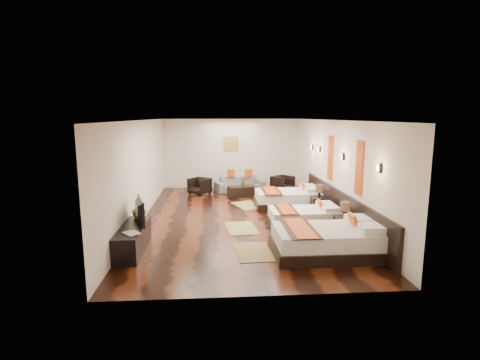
{
  "coord_description": "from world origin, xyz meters",
  "views": [
    {
      "loc": [
        -0.73,
        -10.37,
        2.92
      ],
      "look_at": [
        0.03,
        0.08,
        1.1
      ],
      "focal_mm": 27.73,
      "sensor_mm": 36.0,
      "label": 1
    }
  ],
  "objects": [
    {
      "name": "gold_artwork",
      "position": [
        0.0,
        4.73,
        1.8
      ],
      "size": [
        0.6,
        0.04,
        0.6
      ],
      "primitive_type": "cube",
      "color": "#AD873F",
      "rests_on": "back_wall"
    },
    {
      "name": "back_wall",
      "position": [
        0.0,
        4.75,
        1.4
      ],
      "size": [
        5.5,
        0.01,
        2.8
      ],
      "primitive_type": "cube",
      "color": "silver",
      "rests_on": "floor"
    },
    {
      "name": "figurine",
      "position": [
        -2.5,
        -1.72,
        0.72
      ],
      "size": [
        0.35,
        0.35,
        0.34
      ],
      "primitive_type": "imported",
      "rotation": [
        0.0,
        0.0,
        -0.09
      ],
      "color": "brown",
      "rests_on": "tv_console"
    },
    {
      "name": "orange_panel_a",
      "position": [
        2.73,
        -1.9,
        1.7
      ],
      "size": [
        0.04,
        0.4,
        1.3
      ],
      "primitive_type": "cube",
      "color": "#D86014",
      "rests_on": "right_wall"
    },
    {
      "name": "orange_panel_b",
      "position": [
        2.73,
        0.3,
        1.7
      ],
      "size": [
        0.04,
        0.4,
        1.3
      ],
      "primitive_type": "cube",
      "color": "#D86014",
      "rests_on": "right_wall"
    },
    {
      "name": "tv_console",
      "position": [
        -2.5,
        -2.5,
        0.28
      ],
      "size": [
        0.5,
        1.8,
        0.55
      ],
      "primitive_type": "cube",
      "color": "black",
      "rests_on": "floor"
    },
    {
      "name": "bed_far",
      "position": [
        1.7,
        1.23,
        0.28
      ],
      "size": [
        2.12,
        1.33,
        0.81
      ],
      "color": "black",
      "rests_on": "floor"
    },
    {
      "name": "coffee_table",
      "position": [
        0.3,
        2.83,
        0.2
      ],
      "size": [
        1.09,
        0.72,
        0.4
      ],
      "primitive_type": "cube",
      "rotation": [
        0.0,
        0.0,
        0.24
      ],
      "color": "black",
      "rests_on": "floor"
    },
    {
      "name": "tv",
      "position": [
        -2.45,
        -2.23,
        0.83
      ],
      "size": [
        0.4,
        0.96,
        0.56
      ],
      "primitive_type": "imported",
      "rotation": [
        0.0,
        0.0,
        1.87
      ],
      "color": "black",
      "rests_on": "tv_console"
    },
    {
      "name": "book",
      "position": [
        -2.5,
        -3.1,
        0.57
      ],
      "size": [
        0.42,
        0.44,
        0.03
      ],
      "primitive_type": "imported",
      "rotation": [
        0.0,
        0.0,
        0.68
      ],
      "color": "black",
      "rests_on": "tv_console"
    },
    {
      "name": "bed_mid",
      "position": [
        1.69,
        -0.93,
        0.24
      ],
      "size": [
        1.87,
        1.18,
        0.71
      ],
      "color": "black",
      "rests_on": "floor"
    },
    {
      "name": "armchair_right",
      "position": [
        1.93,
        3.52,
        0.33
      ],
      "size": [
        0.99,
        0.99,
        0.65
      ],
      "primitive_type": "imported",
      "rotation": [
        0.0,
        0.0,
        0.68
      ],
      "color": "black",
      "rests_on": "floor"
    },
    {
      "name": "nightstand_a",
      "position": [
        2.44,
        -1.85,
        0.3
      ],
      "size": [
        0.44,
        0.44,
        0.86
      ],
      "color": "black",
      "rests_on": "floor"
    },
    {
      "name": "left_wall",
      "position": [
        -2.75,
        0.0,
        1.4
      ],
      "size": [
        0.01,
        9.5,
        2.8
      ],
      "primitive_type": "cube",
      "color": "silver",
      "rests_on": "floor"
    },
    {
      "name": "headboard_panel",
      "position": [
        2.71,
        -0.8,
        0.45
      ],
      "size": [
        0.08,
        6.6,
        0.9
      ],
      "primitive_type": "cube",
      "color": "black",
      "rests_on": "floor"
    },
    {
      "name": "floor",
      "position": [
        0.0,
        0.0,
        0.0
      ],
      "size": [
        5.5,
        9.5,
        0.01
      ],
      "primitive_type": "cube",
      "color": "black",
      "rests_on": "ground"
    },
    {
      "name": "table_plant",
      "position": [
        0.36,
        2.9,
        0.53
      ],
      "size": [
        0.3,
        0.28,
        0.26
      ],
      "primitive_type": "imported",
      "rotation": [
        0.0,
        0.0,
        -0.37
      ],
      "color": "#26521B",
      "rests_on": "coffee_table"
    },
    {
      "name": "armchair_left",
      "position": [
        -1.26,
        3.37,
        0.31
      ],
      "size": [
        0.96,
        0.96,
        0.63
      ],
      "primitive_type": "imported",
      "rotation": [
        0.0,
        0.0,
        -0.66
      ],
      "color": "black",
      "rests_on": "floor"
    },
    {
      "name": "jute_mat_mid",
      "position": [
        -0.02,
        -1.01,
        0.01
      ],
      "size": [
        0.85,
        1.26,
        0.01
      ],
      "primitive_type": "cube",
      "rotation": [
        0.0,
        0.0,
        0.09
      ],
      "color": "#97854D",
      "rests_on": "floor"
    },
    {
      "name": "sconce_far",
      "position": [
        2.7,
        1.4,
        1.85
      ],
      "size": [
        0.07,
        0.12,
        0.18
      ],
      "color": "black",
      "rests_on": "right_wall"
    },
    {
      "name": "right_wall",
      "position": [
        2.75,
        0.0,
        1.4
      ],
      "size": [
        0.01,
        9.5,
        2.8
      ],
      "primitive_type": "cube",
      "color": "silver",
      "rests_on": "floor"
    },
    {
      "name": "jute_mat_far",
      "position": [
        0.39,
        1.48,
        0.01
      ],
      "size": [
        1.12,
        1.38,
        0.01
      ],
      "primitive_type": "cube",
      "rotation": [
        0.0,
        0.0,
        0.35
      ],
      "color": "#97854D",
      "rests_on": "floor"
    },
    {
      "name": "jute_mat_near",
      "position": [
        0.12,
        -2.76,
        0.01
      ],
      "size": [
        0.82,
        1.24,
        0.01
      ],
      "primitive_type": "cube",
      "rotation": [
        0.0,
        0.0,
        0.06
      ],
      "color": "#97854D",
      "rests_on": "floor"
    },
    {
      "name": "sconce_near",
      "position": [
        2.7,
        -3.0,
        1.85
      ],
      "size": [
        0.07,
        0.12,
        0.18
      ],
      "color": "black",
      "rests_on": "right_wall"
    },
    {
      "name": "sofa",
      "position": [
        0.3,
        3.88,
        0.28
      ],
      "size": [
        2.08,
        1.32,
        0.57
      ],
      "primitive_type": "imported",
      "rotation": [
        0.0,
        0.0,
        0.31
      ],
      "color": "slate",
      "rests_on": "floor"
    },
    {
      "name": "nightstand_b",
      "position": [
        2.44,
        0.34,
        0.31
      ],
      "size": [
        0.44,
        0.44,
        0.88
      ],
      "color": "black",
      "rests_on": "floor"
    },
    {
      "name": "bed_near",
      "position": [
        1.7,
        -3.0,
        0.3
      ],
      "size": [
        2.31,
        1.45,
        0.88
      ],
      "color": "black",
      "rests_on": "floor"
    },
    {
      "name": "sconce_mid",
      "position": [
        2.7,
        -0.8,
        1.85
      ],
      "size": [
        0.07,
        0.12,
        0.18
      ],
      "color": "black",
      "rests_on": "right_wall"
    },
    {
      "name": "ceiling",
      "position": [
        0.0,
        0.0,
        2.8
      ],
      "size": [
        5.5,
        9.5,
        0.01
      ],
      "primitive_type": "cube",
      "color": "white",
      "rests_on": "floor"
    },
    {
      "name": "sconce_lounge",
      "position": [
        2.7,
        2.3,
        1.85
      ],
      "size": [
        0.07,
        0.12,
        0.18
      ],
      "color": "black",
      "rests_on": "right_wall"
    }
  ]
}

